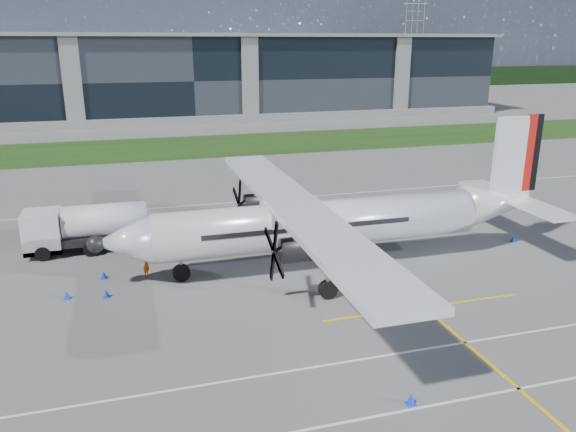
% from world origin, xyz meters
% --- Properties ---
extents(ground, '(400.00, 400.00, 0.00)m').
position_xyz_m(ground, '(0.00, 40.00, 0.00)').
color(ground, slate).
rests_on(ground, ground).
extents(grass_strip, '(400.00, 18.00, 0.04)m').
position_xyz_m(grass_strip, '(0.00, 48.00, 0.02)').
color(grass_strip, '#1A3E11').
rests_on(grass_strip, ground).
extents(terminal_building, '(120.00, 20.00, 15.00)m').
position_xyz_m(terminal_building, '(0.00, 80.00, 7.50)').
color(terminal_building, black).
rests_on(terminal_building, ground).
extents(tree_line, '(400.00, 6.00, 6.00)m').
position_xyz_m(tree_line, '(0.00, 140.00, 3.00)').
color(tree_line, black).
rests_on(tree_line, ground).
extents(pylon_east, '(9.00, 4.60, 30.00)m').
position_xyz_m(pylon_east, '(85.00, 150.00, 15.00)').
color(pylon_east, gray).
rests_on(pylon_east, ground).
extents(yellow_taxiway_centerline, '(0.20, 70.00, 0.01)m').
position_xyz_m(yellow_taxiway_centerline, '(3.00, 10.00, 0.01)').
color(yellow_taxiway_centerline, yellow).
rests_on(yellow_taxiway_centerline, ground).
extents(white_lane_line, '(90.00, 0.15, 0.01)m').
position_xyz_m(white_lane_line, '(0.00, -14.00, 0.01)').
color(white_lane_line, white).
rests_on(white_lane_line, ground).
extents(turboprop_aircraft, '(30.16, 31.28, 9.38)m').
position_xyz_m(turboprop_aircraft, '(0.47, 1.41, 4.69)').
color(turboprop_aircraft, white).
rests_on(turboprop_aircraft, ground).
extents(fuel_tanker_truck, '(8.78, 2.85, 3.29)m').
position_xyz_m(fuel_tanker_truck, '(-15.92, 8.65, 1.65)').
color(fuel_tanker_truck, silver).
rests_on(fuel_tanker_truck, ground).
extents(baggage_tug, '(3.10, 1.86, 1.86)m').
position_xyz_m(baggage_tug, '(-9.29, 8.31, 0.93)').
color(baggage_tug, white).
rests_on(baggage_tug, ground).
extents(ground_crew_person, '(0.77, 0.89, 1.83)m').
position_xyz_m(ground_crew_person, '(-11.61, 2.80, 0.92)').
color(ground_crew_person, '#F25907').
rests_on(ground_crew_person, ground).
extents(safety_cone_nose_port, '(0.36, 0.36, 0.50)m').
position_xyz_m(safety_cone_nose_port, '(-14.02, 0.29, 0.25)').
color(safety_cone_nose_port, '#0D34E7').
rests_on(safety_cone_nose_port, ground).
extents(safety_cone_portwing, '(0.36, 0.36, 0.50)m').
position_xyz_m(safety_cone_portwing, '(-1.91, -13.66, 0.25)').
color(safety_cone_portwing, '#0D34E7').
rests_on(safety_cone_portwing, ground).
extents(safety_cone_tail, '(0.36, 0.36, 0.50)m').
position_xyz_m(safety_cone_tail, '(14.68, 1.79, 0.25)').
color(safety_cone_tail, '#0D34E7').
rests_on(safety_cone_tail, ground).
extents(safety_cone_stbdwing, '(0.36, 0.36, 0.50)m').
position_xyz_m(safety_cone_stbdwing, '(-2.21, 17.40, 0.25)').
color(safety_cone_stbdwing, '#0D34E7').
rests_on(safety_cone_stbdwing, ground).
extents(safety_cone_fwd, '(0.36, 0.36, 0.50)m').
position_xyz_m(safety_cone_fwd, '(-16.19, 0.70, 0.25)').
color(safety_cone_fwd, '#0D34E7').
rests_on(safety_cone_fwd, ground).
extents(safety_cone_nose_stbd, '(0.36, 0.36, 0.50)m').
position_xyz_m(safety_cone_nose_stbd, '(-14.23, 3.15, 0.25)').
color(safety_cone_nose_stbd, '#0D34E7').
rests_on(safety_cone_nose_stbd, ground).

